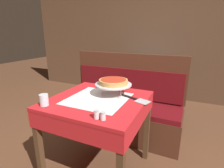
% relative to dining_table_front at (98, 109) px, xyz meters
% --- Properties ---
extents(dining_table_front, '(0.82, 0.82, 0.78)m').
position_rel_dining_table_front_xyz_m(dining_table_front, '(0.00, 0.00, 0.00)').
color(dining_table_front, red).
rests_on(dining_table_front, ground_plane).
extents(dining_table_rear, '(0.81, 0.81, 0.77)m').
position_rel_dining_table_front_xyz_m(dining_table_rear, '(-0.11, 1.82, -0.02)').
color(dining_table_rear, '#194799').
rests_on(dining_table_rear, ground_plane).
extents(booth_bench, '(1.54, 0.51, 1.08)m').
position_rel_dining_table_front_xyz_m(booth_bench, '(-0.05, 0.77, -0.36)').
color(booth_bench, '#4C2819').
rests_on(booth_bench, ground_plane).
extents(back_wall_panel, '(6.00, 0.04, 2.40)m').
position_rel_dining_table_front_xyz_m(back_wall_panel, '(0.00, 2.44, 0.52)').
color(back_wall_panel, brown).
rests_on(back_wall_panel, ground_plane).
extents(pizza_pan_stand, '(0.34, 0.34, 0.11)m').
position_rel_dining_table_front_xyz_m(pizza_pan_stand, '(0.09, 0.14, 0.20)').
color(pizza_pan_stand, '#ADADB2').
rests_on(pizza_pan_stand, dining_table_front).
extents(deep_dish_pizza, '(0.27, 0.27, 0.04)m').
position_rel_dining_table_front_xyz_m(deep_dish_pizza, '(0.09, 0.14, 0.24)').
color(deep_dish_pizza, tan).
rests_on(deep_dish_pizza, pizza_pan_stand).
extents(pizza_server, '(0.30, 0.15, 0.01)m').
position_rel_dining_table_front_xyz_m(pizza_server, '(0.31, 0.11, 0.11)').
color(pizza_server, '#BCBCC1').
rests_on(pizza_server, dining_table_front).
extents(water_glass_near, '(0.07, 0.07, 0.09)m').
position_rel_dining_table_front_xyz_m(water_glass_near, '(-0.32, -0.32, 0.15)').
color(water_glass_near, silver).
rests_on(water_glass_near, dining_table_front).
extents(salt_shaker, '(0.04, 0.04, 0.06)m').
position_rel_dining_table_front_xyz_m(salt_shaker, '(0.18, -0.33, 0.14)').
color(salt_shaker, silver).
rests_on(salt_shaker, dining_table_front).
extents(pepper_shaker, '(0.04, 0.04, 0.06)m').
position_rel_dining_table_front_xyz_m(pepper_shaker, '(0.22, -0.33, 0.13)').
color(pepper_shaker, silver).
rests_on(pepper_shaker, dining_table_front).
extents(condiment_caddy, '(0.11, 0.11, 0.17)m').
position_rel_dining_table_front_xyz_m(condiment_caddy, '(-0.12, 1.85, 0.14)').
color(condiment_caddy, black).
rests_on(condiment_caddy, dining_table_rear).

